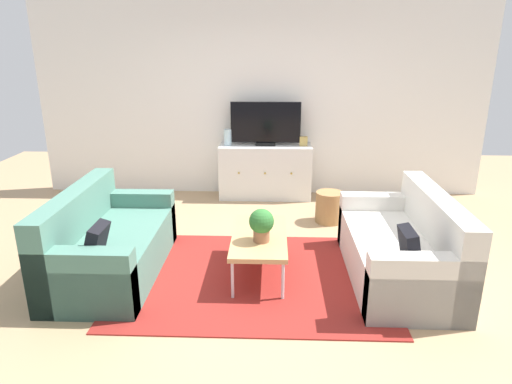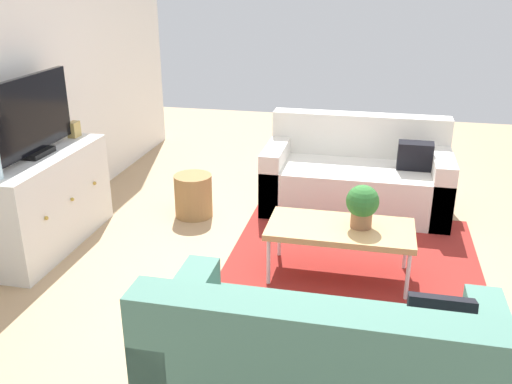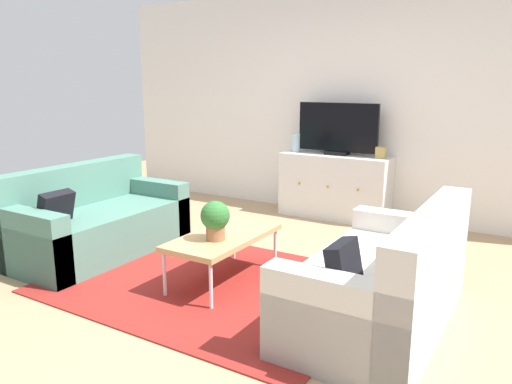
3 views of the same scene
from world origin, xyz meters
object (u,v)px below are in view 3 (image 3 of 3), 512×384
object	(u,v)px
couch_left_side	(93,224)
coffee_table	(223,238)
glass_vase	(296,142)
mantel_clock	(381,153)
potted_plant	(215,219)
tv_console	(335,186)
wicker_basket	(376,232)
flat_screen_tv	(338,129)
couch_right_side	(389,286)

from	to	relation	value
couch_left_side	coffee_table	world-z (taller)	couch_left_side
glass_vase	mantel_clock	bearing A→B (deg)	0.00
couch_left_side	coffee_table	distance (m)	1.49
mantel_clock	coffee_table	bearing A→B (deg)	-103.34
potted_plant	mantel_clock	size ratio (longest dim) A/B	2.39
tv_console	wicker_basket	xyz separation A→B (m)	(0.82, -0.95, -0.19)
flat_screen_tv	glass_vase	distance (m)	0.57
coffee_table	flat_screen_tv	xyz separation A→B (m)	(0.02, 2.34, 0.70)
couch_right_side	flat_screen_tv	distance (m)	2.86
coffee_table	potted_plant	xyz separation A→B (m)	(0.02, -0.14, 0.20)
tv_console	mantel_clock	size ratio (longest dim) A/B	10.07
couch_right_side	tv_console	bearing A→B (deg)	119.85
couch_right_side	glass_vase	xyz separation A→B (m)	(-1.90, 2.37, 0.59)
couch_left_side	potted_plant	world-z (taller)	couch_left_side
flat_screen_tv	wicker_basket	xyz separation A→B (m)	(0.82, -0.97, -0.88)
flat_screen_tv	mantel_clock	world-z (taller)	flat_screen_tv
mantel_clock	wicker_basket	bearing A→B (deg)	-73.42
couch_left_side	tv_console	size ratio (longest dim) A/B	1.27
couch_right_side	mantel_clock	bearing A→B (deg)	109.22
couch_left_side	potted_plant	bearing A→B (deg)	-3.39
tv_console	wicker_basket	world-z (taller)	tv_console
couch_left_side	glass_vase	distance (m)	2.63
potted_plant	wicker_basket	world-z (taller)	potted_plant
wicker_basket	tv_console	bearing A→B (deg)	130.77
couch_right_side	tv_console	world-z (taller)	couch_right_side
flat_screen_tv	wicker_basket	world-z (taller)	flat_screen_tv
coffee_table	glass_vase	size ratio (longest dim) A/B	4.61
tv_console	coffee_table	bearing A→B (deg)	-90.41
flat_screen_tv	glass_vase	bearing A→B (deg)	-177.86
tv_console	flat_screen_tv	bearing A→B (deg)	90.00
flat_screen_tv	wicker_basket	size ratio (longest dim) A/B	2.51
couch_left_side	couch_right_side	distance (m)	2.87
potted_plant	glass_vase	bearing A→B (deg)	102.40
couch_left_side	potted_plant	distance (m)	1.54
coffee_table	potted_plant	size ratio (longest dim) A/B	3.31
couch_left_side	mantel_clock	distance (m)	3.18
coffee_table	glass_vase	xyz separation A→B (m)	(-0.52, 2.32, 0.51)
glass_vase	couch_right_side	bearing A→B (deg)	-51.37
couch_left_side	wicker_basket	size ratio (longest dim) A/B	4.26
wicker_basket	flat_screen_tv	bearing A→B (deg)	130.18
potted_plant	flat_screen_tv	world-z (taller)	flat_screen_tv
couch_right_side	tv_console	size ratio (longest dim) A/B	1.27
couch_left_side	glass_vase	xyz separation A→B (m)	(0.97, 2.37, 0.59)
tv_console	mantel_clock	world-z (taller)	mantel_clock
couch_left_side	coffee_table	bearing A→B (deg)	1.91
couch_right_side	glass_vase	world-z (taller)	glass_vase
mantel_clock	wicker_basket	xyz separation A→B (m)	(0.28, -0.95, -0.64)
flat_screen_tv	potted_plant	bearing A→B (deg)	-89.84
glass_vase	wicker_basket	size ratio (longest dim) A/B	0.57
coffee_table	potted_plant	world-z (taller)	potted_plant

